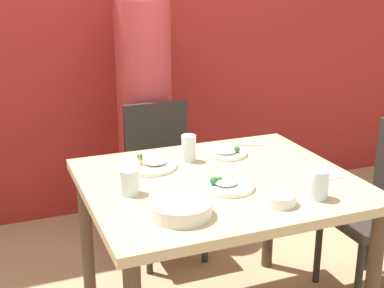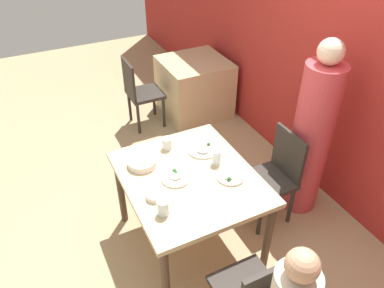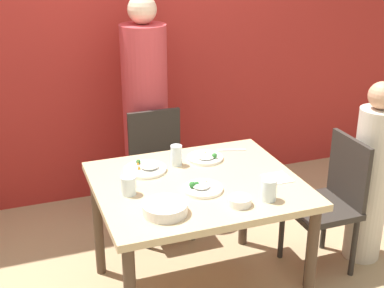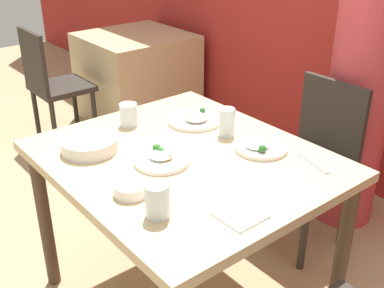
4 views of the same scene
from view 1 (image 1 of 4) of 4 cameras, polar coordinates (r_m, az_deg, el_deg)
name	(u,v)px [view 1 (image 1 of 4)]	position (r m, az deg, el deg)	size (l,w,h in m)	color
wall_back	(122,10)	(3.56, -7.49, 13.94)	(10.00, 0.06, 2.70)	#A82823
dining_table	(219,199)	(2.30, 2.85, -5.90)	(1.12, 0.97, 0.76)	tan
chair_adult_spot	(163,174)	(3.08, -3.09, -3.25)	(0.40, 0.40, 0.88)	#2D2823
chair_child_spot	(381,206)	(2.85, 19.48, -6.21)	(0.40, 0.40, 0.88)	#2D2823
person_adult	(145,113)	(3.30, -5.06, 3.36)	(0.33, 0.33, 1.65)	#C63D42
bowl_curry	(181,208)	(1.92, -1.20, -6.88)	(0.22, 0.22, 0.05)	silver
plate_rice_adult	(150,164)	(2.39, -4.49, -2.18)	(0.25, 0.25, 0.05)	white
plate_rice_child	(225,152)	(2.55, 3.53, -0.89)	(0.22, 0.22, 0.05)	white
plate_noodles	(227,185)	(2.16, 3.72, -4.38)	(0.22, 0.22, 0.05)	white
bowl_rice_small	(281,199)	(2.04, 9.43, -5.79)	(0.12, 0.12, 0.04)	white
glass_water_tall	(189,148)	(2.45, -0.35, -0.44)	(0.07, 0.07, 0.12)	silver
glass_water_short	(129,182)	(2.11, -6.71, -4.02)	(0.08, 0.08, 0.10)	silver
glass_water_center	(318,184)	(2.11, 13.31, -4.21)	(0.08, 0.08, 0.12)	silver
napkin_folded	(322,174)	(2.37, 13.70, -3.10)	(0.14, 0.14, 0.01)	white
fork_steel	(256,145)	(2.70, 6.81, -0.06)	(0.18, 0.07, 0.01)	silver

